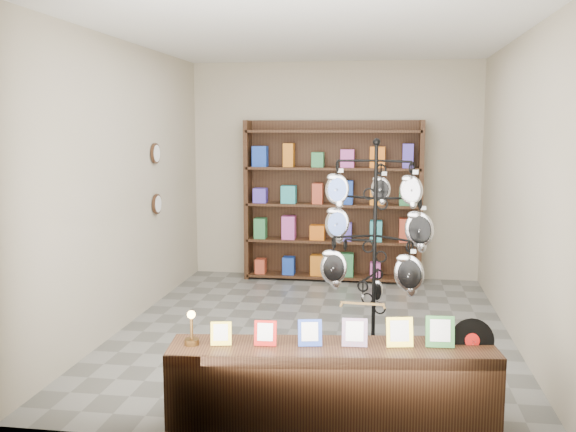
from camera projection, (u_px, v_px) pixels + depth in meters
name	position (u px, v px, depth m)	size (l,w,h in m)	color
ground	(313.00, 330.00, 6.70)	(5.00, 5.00, 0.00)	slate
room_envelope	(314.00, 153.00, 6.45)	(5.00, 5.00, 5.00)	#B3A590
display_tree	(375.00, 236.00, 5.60)	(1.03, 0.95, 2.01)	black
front_shelf	(332.00, 384.00, 4.58)	(2.36, 0.76, 0.82)	black
back_shelving	(333.00, 206.00, 8.81)	(2.42, 0.36, 2.20)	black
wall_clocks	(156.00, 179.00, 7.58)	(0.03, 0.24, 0.84)	black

